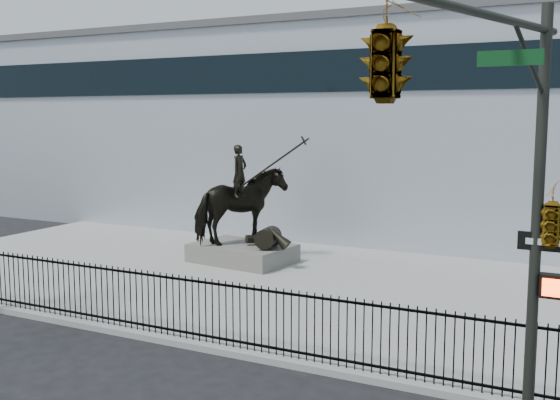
% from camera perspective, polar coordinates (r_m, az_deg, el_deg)
% --- Properties ---
extents(ground, '(120.00, 120.00, 0.00)m').
position_cam_1_polar(ground, '(14.48, -9.16, -14.18)').
color(ground, black).
rests_on(ground, ground).
extents(plaza, '(30.00, 12.00, 0.15)m').
position_cam_1_polar(plaza, '(20.24, 2.62, -7.58)').
color(plaza, '#9C9C99').
rests_on(plaza, ground).
extents(building, '(44.00, 14.00, 9.00)m').
position_cam_1_polar(building, '(31.88, 12.33, 5.77)').
color(building, silver).
rests_on(building, ground).
extents(picket_fence, '(22.10, 0.10, 1.50)m').
position_cam_1_polar(picket_fence, '(15.15, -6.42, -9.53)').
color(picket_fence, black).
rests_on(picket_fence, plaza).
extents(statue_plinth, '(3.65, 2.73, 0.64)m').
position_cam_1_polar(statue_plinth, '(23.25, -3.28, -4.63)').
color(statue_plinth, '#595652').
rests_on(statue_plinth, plaza).
extents(equestrian_statue, '(4.32, 2.95, 3.68)m').
position_cam_1_polar(equestrian_statue, '(22.93, -3.18, -0.62)').
color(equestrian_statue, black).
rests_on(equestrian_statue, statue_plinth).
extents(traffic_signal_right, '(2.17, 6.86, 7.00)m').
position_cam_1_polar(traffic_signal_right, '(8.99, 17.10, 4.23)').
color(traffic_signal_right, '#262923').
rests_on(traffic_signal_right, ground).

